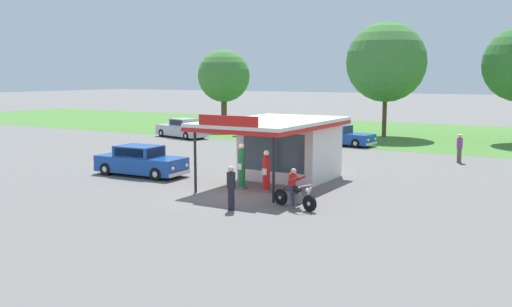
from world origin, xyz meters
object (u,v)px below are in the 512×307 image
Objects in this scene: gas_pump_offside at (266,173)px; bystander_leaning_by_kiosk at (460,147)px; parked_car_back_row_far_right at (339,136)px; motorcycle_with_rider at (294,192)px; bystander_chatting_near_pumps at (231,187)px; parked_car_back_row_left at (262,129)px; parked_car_back_row_centre_left at (182,129)px; featured_classic_sedan at (141,162)px; bystander_standing_back_lot at (316,146)px; gas_pump_nearside at (242,168)px.

gas_pump_offside is 14.51m from bystander_leaning_by_kiosk.
bystander_leaning_by_kiosk is at bearing -25.61° from parked_car_back_row_far_right.
motorcycle_with_rider is 1.22× the size of bystander_chatting_near_pumps.
parked_car_back_row_far_right is (-6.19, 20.08, 0.03)m from motorcycle_with_rider.
parked_car_back_row_left is 3.28× the size of bystander_chatting_near_pumps.
bystander_leaning_by_kiosk is at bearing -6.71° from parked_car_back_row_centre_left.
gas_pump_offside is at bearing -2.65° from featured_classic_sedan.
bystander_chatting_near_pumps is at bearing -26.58° from featured_classic_sedan.
bystander_standing_back_lot is at bearing -21.73° from parked_car_back_row_centre_left.
parked_car_back_row_left is at bearing 117.03° from bystander_chatting_near_pumps.
bystander_standing_back_lot is 8.52m from bystander_leaning_by_kiosk.
parked_car_back_row_centre_left is at bearing 121.04° from featured_classic_sedan.
bystander_leaning_by_kiosk reaches higher than parked_car_back_row_far_right.
parked_car_back_row_far_right is at bearing 101.14° from bystander_chatting_near_pumps.
bystander_chatting_near_pumps is (11.81, -23.15, 0.21)m from parked_car_back_row_left.
parked_car_back_row_far_right is (-2.39, 17.85, -0.29)m from gas_pump_nearside.
bystander_standing_back_lot is at bearing 110.43° from motorcycle_with_rider.
bystander_leaning_by_kiosk is (7.10, 13.30, -0.05)m from gas_pump_nearside.
parked_car_back_row_centre_left is 16.23m from bystander_standing_back_lot.
bystander_leaning_by_kiosk is at bearing 78.02° from motorcycle_with_rider.
parked_car_back_row_left is 1.06× the size of parked_car_back_row_far_right.
bystander_standing_back_lot reaches higher than parked_car_back_row_left.
parked_car_back_row_centre_left is (-9.41, 15.64, 0.01)m from featured_classic_sedan.
bystander_chatting_near_pumps is (8.28, -4.14, 0.20)m from featured_classic_sedan.
motorcycle_with_rider is 1.24× the size of bystander_leaning_by_kiosk.
motorcycle_with_rider is 10.54m from featured_classic_sedan.
bystander_standing_back_lot is (15.08, -6.01, 0.13)m from parked_car_back_row_centre_left.
parked_car_back_row_centre_left is (-19.63, 18.23, 0.08)m from motorcycle_with_rider.
bystander_standing_back_lot reaches higher than parked_car_back_row_centre_left.
parked_car_back_row_left is 13.13m from bystander_standing_back_lot.
motorcycle_with_rider is at bearing -57.52° from parked_car_back_row_left.
parked_car_back_row_centre_left is at bearing 131.81° from bystander_chatting_near_pumps.
bystander_standing_back_lot is at bearing 59.54° from featured_classic_sedan.
parked_car_back_row_left is at bearing 134.44° from bystander_standing_back_lot.
gas_pump_nearside reaches higher than bystander_chatting_near_pumps.
bystander_chatting_near_pumps reaches higher than featured_classic_sedan.
parked_car_back_row_centre_left is (-5.88, -3.37, 0.02)m from parked_car_back_row_left.
bystander_leaning_by_kiosk is at bearing 43.78° from featured_classic_sedan.
gas_pump_nearside is at bearing 116.32° from bystander_chatting_near_pumps.
gas_pump_offside reaches higher than bystander_leaning_by_kiosk.
bystander_chatting_near_pumps reaches higher than motorcycle_with_rider.
bystander_standing_back_lot is (-4.55, 12.21, 0.21)m from motorcycle_with_rider.
gas_pump_nearside is 1.31m from gas_pump_offside.
parked_car_back_row_far_right is at bearing 77.06° from featured_classic_sedan.
featured_classic_sedan is 2.98× the size of bystander_leaning_by_kiosk.
parked_car_back_row_centre_left is at bearing 134.68° from gas_pump_nearside.
parked_car_back_row_centre_left is at bearing -172.15° from parked_car_back_row_far_right.
bystander_standing_back_lot reaches higher than featured_classic_sedan.
bystander_chatting_near_pumps is at bearing -62.97° from parked_car_back_row_left.
bystander_chatting_near_pumps is (1.87, -3.79, -0.05)m from gas_pump_nearside.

